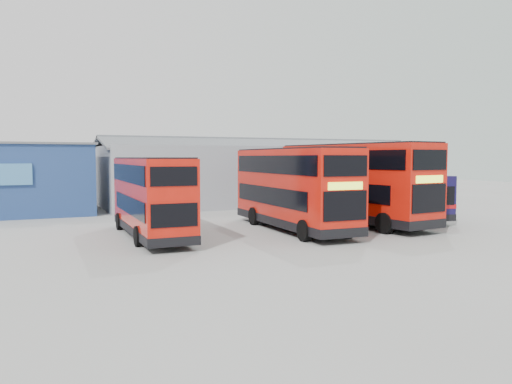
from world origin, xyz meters
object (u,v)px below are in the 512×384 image
object	(u,v)px
double_decker_left	(151,198)
double_decker_right	(353,184)
office_block	(2,179)
double_decker_centre	(293,189)
maintenance_shed	(268,173)
single_decker_blue	(390,195)

from	to	relation	value
double_decker_left	double_decker_right	bearing A→B (deg)	-178.82
double_decker_left	double_decker_right	distance (m)	12.56
office_block	double_decker_left	world-z (taller)	office_block
double_decker_left	double_decker_centre	world-z (taller)	double_decker_centre
double_decker_left	maintenance_shed	bearing A→B (deg)	-130.80
double_decker_right	double_decker_centre	bearing A→B (deg)	-176.62
maintenance_shed	double_decker_right	world-z (taller)	maintenance_shed
double_decker_left	single_decker_blue	world-z (taller)	double_decker_left
office_block	single_decker_blue	size ratio (longest dim) A/B	1.09
office_block	double_decker_centre	bearing A→B (deg)	-44.64
double_decker_right	single_decker_blue	size ratio (longest dim) A/B	1.05
double_decker_right	single_decker_blue	world-z (taller)	double_decker_right
office_block	double_decker_right	bearing A→B (deg)	-35.63
office_block	double_decker_left	bearing A→B (deg)	-62.70
double_decker_centre	double_decker_right	size ratio (longest dim) A/B	0.92
office_block	single_decker_blue	bearing A→B (deg)	-26.58
double_decker_centre	double_decker_right	distance (m)	4.75
double_decker_centre	double_decker_right	world-z (taller)	double_decker_right
maintenance_shed	double_decker_left	size ratio (longest dim) A/B	3.13
office_block	double_decker_left	xyz separation A→B (m)	(7.50, -14.54, -0.54)
maintenance_shed	single_decker_blue	distance (m)	14.59
single_decker_blue	maintenance_shed	bearing A→B (deg)	-69.66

